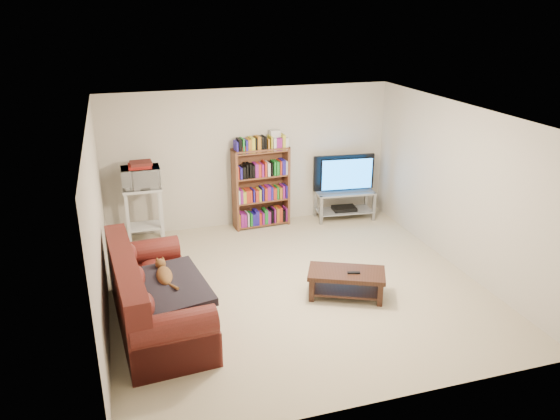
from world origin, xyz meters
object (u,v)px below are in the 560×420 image
object	(u,v)px
tv_stand	(344,200)
bookshelf	(261,186)
sofa	(151,301)
coffee_table	(346,279)

from	to	relation	value
tv_stand	bookshelf	world-z (taller)	bookshelf
sofa	bookshelf	size ratio (longest dim) A/B	1.63
coffee_table	tv_stand	world-z (taller)	tv_stand
tv_stand	sofa	bearing A→B (deg)	-138.76
sofa	tv_stand	world-z (taller)	sofa
tv_stand	bookshelf	bearing A→B (deg)	-178.70
tv_stand	bookshelf	xyz separation A→B (m)	(-1.54, 0.11, 0.37)
coffee_table	sofa	bearing A→B (deg)	-155.77
sofa	coffee_table	xyz separation A→B (m)	(2.54, -0.03, -0.08)
sofa	bookshelf	bearing A→B (deg)	47.73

